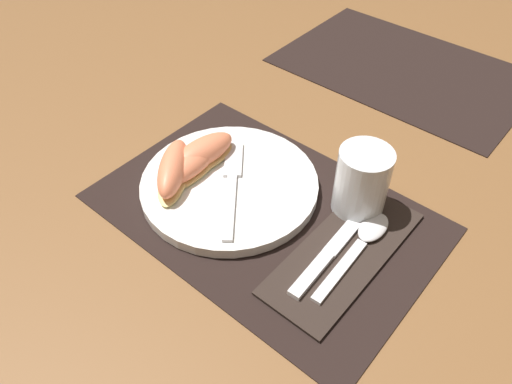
# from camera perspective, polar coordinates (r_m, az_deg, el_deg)

# --- Properties ---
(ground_plane) EXTENTS (3.00, 3.00, 0.00)m
(ground_plane) POSITION_cam_1_polar(r_m,az_deg,el_deg) (0.71, 1.05, -2.35)
(ground_plane) COLOR brown
(placemat) EXTENTS (0.46, 0.31, 0.00)m
(placemat) POSITION_cam_1_polar(r_m,az_deg,el_deg) (0.71, 1.05, -2.24)
(placemat) COLOR black
(placemat) RESTS_ON ground_plane
(placemat_far) EXTENTS (0.46, 0.31, 0.00)m
(placemat_far) POSITION_cam_1_polar(r_m,az_deg,el_deg) (1.05, 16.50, 13.43)
(placemat_far) COLOR black
(placemat_far) RESTS_ON ground_plane
(plate) EXTENTS (0.26, 0.26, 0.02)m
(plate) POSITION_cam_1_polar(r_m,az_deg,el_deg) (0.73, -3.30, 0.62)
(plate) COLOR white
(plate) RESTS_ON placemat
(juice_glass) EXTENTS (0.07, 0.07, 0.10)m
(juice_glass) POSITION_cam_1_polar(r_m,az_deg,el_deg) (0.69, 11.93, 0.83)
(juice_glass) COLOR silver
(juice_glass) RESTS_ON placemat
(napkin) EXTENTS (0.10, 0.25, 0.00)m
(napkin) POSITION_cam_1_polar(r_m,az_deg,el_deg) (0.66, 9.98, -6.74)
(napkin) COLOR #2D231E
(napkin) RESTS_ON placemat
(knife) EXTENTS (0.03, 0.20, 0.01)m
(knife) POSITION_cam_1_polar(r_m,az_deg,el_deg) (0.66, 8.95, -6.19)
(knife) COLOR silver
(knife) RESTS_ON napkin
(spoon) EXTENTS (0.04, 0.17, 0.01)m
(spoon) POSITION_cam_1_polar(r_m,az_deg,el_deg) (0.68, 12.32, -5.19)
(spoon) COLOR silver
(spoon) RESTS_ON napkin
(fork) EXTENTS (0.14, 0.17, 0.00)m
(fork) POSITION_cam_1_polar(r_m,az_deg,el_deg) (0.72, -2.77, 1.36)
(fork) COLOR silver
(fork) RESTS_ON plate
(citrus_wedge_0) EXTENTS (0.06, 0.12, 0.04)m
(citrus_wedge_0) POSITION_cam_1_polar(r_m,az_deg,el_deg) (0.75, -6.15, 4.42)
(citrus_wedge_0) COLOR #F4DB84
(citrus_wedge_0) RESTS_ON plate
(citrus_wedge_1) EXTENTS (0.07, 0.13, 0.03)m
(citrus_wedge_1) POSITION_cam_1_polar(r_m,az_deg,el_deg) (0.74, -6.99, 3.63)
(citrus_wedge_1) COLOR #F4DB84
(citrus_wedge_1) RESTS_ON plate
(citrus_wedge_2) EXTENTS (0.11, 0.12, 0.04)m
(citrus_wedge_2) POSITION_cam_1_polar(r_m,az_deg,el_deg) (0.73, -9.45, 2.54)
(citrus_wedge_2) COLOR #F4DB84
(citrus_wedge_2) RESTS_ON plate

